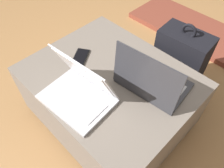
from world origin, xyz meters
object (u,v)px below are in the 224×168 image
Objects in this scene: backpack at (179,65)px; laptop_far at (151,81)px; cell_phone at (80,57)px; laptop_near at (79,90)px.

laptop_far is at bearing 94.11° from backpack.
laptop_far reaches higher than cell_phone.
backpack is (-0.06, 0.41, -0.23)m from laptop_far.
cell_phone is at bearing 8.49° from laptop_far.
laptop_far is 2.31× the size of cell_phone.
laptop_near reaches higher than backpack.
laptop_near is 0.62× the size of backpack.
laptop_near is 0.27m from cell_phone.
laptop_near is 2.25× the size of cell_phone.
backpack is at bearing 23.55° from cell_phone.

